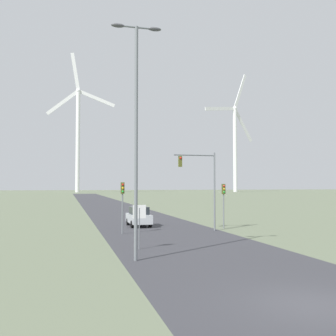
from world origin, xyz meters
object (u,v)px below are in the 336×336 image
object	(u,v)px
car_approaching	(139,216)
wind_turbine_left	(78,130)
traffic_light_post_near_right	(224,196)
wind_turbine_center	(235,140)
traffic_light_post_near_left	(123,196)
streetlamp	(136,117)
traffic_light_mast_overhead	(202,176)
stop_sign_near	(139,218)

from	to	relation	value
car_approaching	wind_turbine_left	xyz separation A→B (m)	(-0.95, 178.64, 32.27)
traffic_light_post_near_right	wind_turbine_left	distance (m)	185.09
car_approaching	wind_turbine_left	size ratio (longest dim) A/B	0.05
car_approaching	wind_turbine_center	distance (m)	194.04
traffic_light_post_near_left	traffic_light_post_near_right	distance (m)	9.40
streetlamp	wind_turbine_center	size ratio (longest dim) A/B	0.18
traffic_light_mast_overhead	wind_turbine_center	size ratio (longest dim) A/B	0.10
traffic_light_post_near_right	wind_turbine_center	size ratio (longest dim) A/B	0.06
streetlamp	wind_turbine_center	bearing A→B (deg)	64.38
traffic_light_post_near_right	streetlamp	bearing A→B (deg)	-128.49
traffic_light_post_near_left	wind_turbine_left	distance (m)	186.54
streetlamp	traffic_light_post_near_right	distance (m)	16.83
stop_sign_near	traffic_light_post_near_right	bearing A→B (deg)	44.81
car_approaching	traffic_light_post_near_left	bearing A→B (deg)	-112.86
streetlamp	traffic_light_post_near_right	size ratio (longest dim) A/B	3.08
traffic_light_post_near_right	traffic_light_mast_overhead	world-z (taller)	traffic_light_mast_overhead
stop_sign_near	wind_turbine_center	world-z (taller)	wind_turbine_center
streetlamp	car_approaching	xyz separation A→B (m)	(3.14, 16.48, -6.46)
traffic_light_post_near_left	car_approaching	xyz separation A→B (m)	(2.29, 5.44, -2.07)
traffic_light_post_near_left	car_approaching	size ratio (longest dim) A/B	0.99
traffic_light_post_near_right	traffic_light_mast_overhead	distance (m)	3.31
stop_sign_near	traffic_light_mast_overhead	bearing A→B (deg)	49.51
traffic_light_mast_overhead	wind_turbine_left	world-z (taller)	wind_turbine_left
stop_sign_near	wind_turbine_left	bearing A→B (deg)	89.59
traffic_light_mast_overhead	stop_sign_near	bearing A→B (deg)	-130.49
car_approaching	wind_turbine_center	xyz separation A→B (m)	(86.83, 171.08, 29.05)
traffic_light_post_near_right	wind_turbine_left	xyz separation A→B (m)	(-7.91, 182.42, 30.29)
traffic_light_post_near_left	traffic_light_post_near_right	world-z (taller)	traffic_light_post_near_left
wind_turbine_left	wind_turbine_center	xyz separation A→B (m)	(87.78, -7.55, -3.22)
streetlamp	stop_sign_near	size ratio (longest dim) A/B	4.60
car_approaching	wind_turbine_center	world-z (taller)	wind_turbine_center
wind_turbine_left	traffic_light_mast_overhead	bearing A→B (deg)	-88.32
streetlamp	car_approaching	world-z (taller)	streetlamp
car_approaching	wind_turbine_center	bearing A→B (deg)	63.09
stop_sign_near	wind_turbine_center	size ratio (longest dim) A/B	0.04
traffic_light_post_near_right	wind_turbine_left	world-z (taller)	wind_turbine_left
traffic_light_mast_overhead	streetlamp	bearing A→B (deg)	-123.62
streetlamp	traffic_light_post_near_left	bearing A→B (deg)	85.61
stop_sign_near	wind_turbine_center	xyz separation A→B (m)	(89.15, 184.09, 28.11)
streetlamp	stop_sign_near	bearing A→B (deg)	76.78
traffic_light_post_near_right	wind_turbine_center	world-z (taller)	wind_turbine_center
traffic_light_mast_overhead	car_approaching	xyz separation A→B (m)	(-4.43, 5.09, -3.68)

